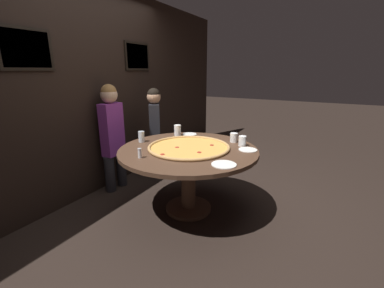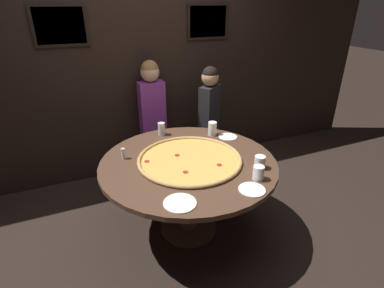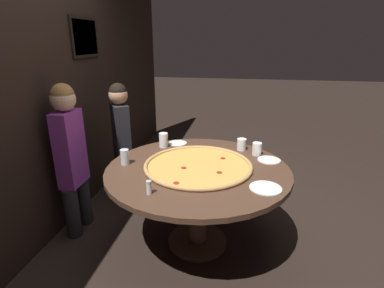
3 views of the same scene
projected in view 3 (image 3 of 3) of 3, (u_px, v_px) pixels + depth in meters
The scene contains 14 objects.
ground_plane at pixel (197, 243), 2.69m from camera, with size 24.00×24.00×0.00m, color black.
back_wall at pixel (38, 94), 2.48m from camera, with size 6.40×0.08×2.60m.
dining_table at pixel (198, 183), 2.49m from camera, with size 1.50×1.50×0.74m.
giant_pizza at pixel (198, 165), 2.46m from camera, with size 0.89×0.89×0.03m.
drink_cup_centre_back at pixel (257, 149), 2.70m from camera, with size 0.08×0.08×0.11m, color white.
drink_cup_beside_pizza at pixel (242, 144), 2.82m from camera, with size 0.09×0.09×0.11m, color white.
drink_cup_near_right at pixel (125, 157), 2.49m from camera, with size 0.07×0.07×0.13m, color silver.
drink_cup_far_right at pixel (164, 140), 2.89m from camera, with size 0.09×0.09×0.14m, color white.
white_plate_right_side at pixel (269, 160), 2.59m from camera, with size 0.20×0.20×0.01m, color white.
white_plate_near_front at pixel (178, 143), 3.01m from camera, with size 0.19×0.19×0.01m, color white.
white_plate_left_side at pixel (266, 188), 2.10m from camera, with size 0.23×0.23×0.01m, color white.
condiment_shaker at pixel (149, 187), 2.01m from camera, with size 0.04×0.04×0.10m.
diner_side_left at pixel (70, 152), 2.64m from camera, with size 0.35×0.21×1.39m.
diner_side_right at pixel (121, 136), 3.21m from camera, with size 0.34×0.29×1.31m.
Camera 3 is at (-2.22, -0.34, 1.73)m, focal length 28.00 mm.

